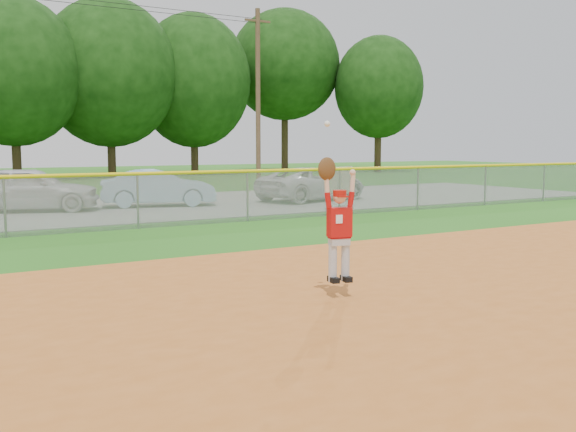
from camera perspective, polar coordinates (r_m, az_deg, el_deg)
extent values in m
plane|color=#246116|center=(9.06, 6.17, -8.32)|extent=(120.00, 120.00, 0.00)
cube|color=#B15C20|center=(6.98, 21.37, -13.07)|extent=(24.00, 16.00, 0.04)
cube|color=gray|center=(23.73, -17.45, 0.59)|extent=(44.00, 10.00, 0.03)
imported|color=silver|center=(23.39, -21.99, 2.26)|extent=(4.85, 3.15, 1.53)
imported|color=#93BCDB|center=(24.01, -11.45, 2.47)|extent=(4.33, 2.45, 1.35)
imported|color=silver|center=(26.03, 2.19, 2.88)|extent=(5.19, 3.24, 1.34)
cylinder|color=gray|center=(22.19, 3.50, 1.91)|extent=(0.06, 0.06, 1.13)
cylinder|color=gray|center=(23.45, 5.53, 2.13)|extent=(0.06, 0.06, 1.13)
cube|color=beige|center=(22.78, 4.55, 3.20)|extent=(1.58, 0.69, 0.94)
cube|color=gray|center=(17.88, -13.21, 1.27)|extent=(40.00, 0.03, 1.50)
cylinder|color=yellow|center=(17.83, -13.27, 3.67)|extent=(40.00, 0.10, 0.10)
cylinder|color=gray|center=(17.21, -23.87, 0.70)|extent=(0.06, 0.06, 1.50)
cylinder|color=gray|center=(17.88, -13.21, 1.27)|extent=(0.06, 0.06, 1.50)
cylinder|color=gray|center=(19.12, -3.62, 1.75)|extent=(0.06, 0.06, 1.50)
cylinder|color=gray|center=(20.83, 4.60, 2.12)|extent=(0.06, 0.06, 1.50)
cylinder|color=gray|center=(22.90, 11.46, 2.40)|extent=(0.06, 0.06, 1.50)
cylinder|color=gray|center=(25.24, 17.12, 2.61)|extent=(0.06, 0.06, 1.50)
cylinder|color=gray|center=(27.78, 21.79, 2.75)|extent=(0.06, 0.06, 1.50)
cylinder|color=#4C3823|center=(32.86, -2.68, 10.24)|extent=(0.24, 0.24, 9.00)
cube|color=#4C3823|center=(33.35, -2.72, 16.94)|extent=(1.40, 0.10, 0.10)
cylinder|color=black|center=(30.29, -18.74, 17.50)|extent=(18.50, 0.02, 0.02)
cylinder|color=#422D1C|center=(44.55, -23.02, 5.93)|extent=(0.56, 0.56, 4.64)
ellipsoid|color=#193F0F|center=(44.78, -23.28, 11.74)|extent=(8.57, 8.57, 9.43)
cylinder|color=#422D1C|center=(46.97, -15.44, 6.35)|extent=(0.56, 0.56, 4.89)
ellipsoid|color=#193F0F|center=(47.23, -15.61, 12.16)|extent=(9.41, 9.41, 10.28)
cylinder|color=#422D1C|center=(49.68, -8.32, 6.44)|extent=(0.56, 0.56, 4.78)
ellipsoid|color=#193F0F|center=(49.91, -8.41, 11.81)|extent=(8.62, 8.62, 10.06)
cylinder|color=#422D1C|center=(54.26, -0.29, 7.14)|extent=(0.56, 0.56, 5.99)
ellipsoid|color=#193F0F|center=(54.65, -0.30, 13.28)|extent=(9.18, 9.18, 9.14)
cylinder|color=#422D1C|center=(53.71, 7.99, 6.39)|extent=(0.56, 0.56, 4.69)
ellipsoid|color=#193F0F|center=(53.91, 8.06, 11.27)|extent=(7.23, 7.23, 8.32)
cylinder|color=silver|center=(9.51, 3.99, -4.18)|extent=(0.15, 0.15, 0.57)
cylinder|color=silver|center=(9.59, 5.12, -4.10)|extent=(0.15, 0.15, 0.57)
cube|color=black|center=(9.53, 4.06, -5.66)|extent=(0.16, 0.25, 0.08)
cube|color=black|center=(9.61, 5.19, -5.57)|extent=(0.16, 0.25, 0.08)
cube|color=silver|center=(9.50, 4.58, -2.25)|extent=(0.32, 0.21, 0.11)
cube|color=maroon|center=(9.49, 4.58, -1.84)|extent=(0.33, 0.23, 0.05)
cube|color=#B20D0C|center=(9.46, 4.59, -0.54)|extent=(0.37, 0.25, 0.43)
cube|color=white|center=(9.35, 4.58, -0.28)|extent=(0.10, 0.03, 0.13)
sphere|color=beige|center=(9.42, 4.61, 1.69)|extent=(0.23, 0.23, 0.19)
cylinder|color=#AE140A|center=(9.42, 4.62, 2.03)|extent=(0.23, 0.23, 0.09)
cube|color=#AE140A|center=(9.33, 4.87, 1.74)|extent=(0.17, 0.14, 0.02)
cylinder|color=#B20D0C|center=(9.35, 3.59, 1.42)|extent=(0.12, 0.10, 0.24)
cylinder|color=beige|center=(9.33, 3.47, 2.88)|extent=(0.10, 0.08, 0.25)
ellipsoid|color=#4C2D14|center=(9.32, 3.48, 4.20)|extent=(0.32, 0.19, 0.34)
sphere|color=white|center=(9.31, 3.51, 8.18)|extent=(0.10, 0.10, 0.09)
cylinder|color=#B20D0C|center=(9.50, 5.62, 1.48)|extent=(0.12, 0.10, 0.24)
cylinder|color=beige|center=(9.49, 5.76, 2.92)|extent=(0.10, 0.08, 0.25)
sphere|color=beige|center=(9.48, 5.77, 3.88)|extent=(0.11, 0.11, 0.09)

